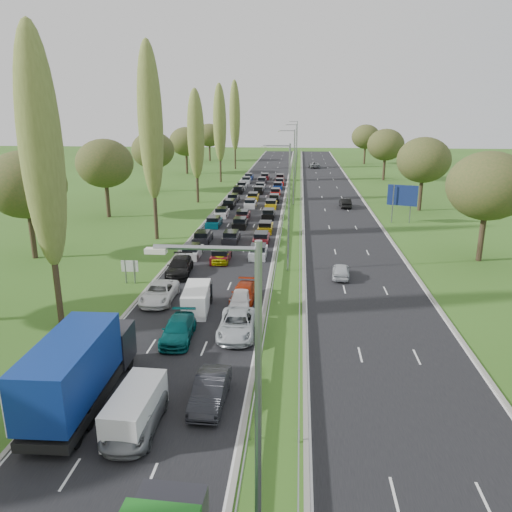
% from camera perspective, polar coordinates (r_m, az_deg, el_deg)
% --- Properties ---
extents(ground, '(260.00, 260.00, 0.00)m').
position_cam_1_polar(ground, '(84.26, 4.28, 6.10)').
color(ground, '#32551A').
rests_on(ground, ground).
extents(near_carriageway, '(10.50, 215.00, 0.04)m').
position_cam_1_polar(near_carriageway, '(87.05, -0.17, 6.47)').
color(near_carriageway, black).
rests_on(near_carriageway, ground).
extents(far_carriageway, '(10.50, 215.00, 0.04)m').
position_cam_1_polar(far_carriageway, '(86.91, 8.79, 6.26)').
color(far_carriageway, black).
rests_on(far_carriageway, ground).
extents(central_reservation, '(2.36, 215.00, 0.32)m').
position_cam_1_polar(central_reservation, '(86.63, 4.32, 6.74)').
color(central_reservation, gray).
rests_on(central_reservation, ground).
extents(lamp_columns, '(0.18, 140.18, 12.00)m').
position_cam_1_polar(lamp_columns, '(81.42, 4.35, 10.01)').
color(lamp_columns, gray).
rests_on(lamp_columns, ground).
extents(poplar_row, '(2.80, 127.80, 22.44)m').
position_cam_1_polar(poplar_row, '(73.12, -8.68, 14.18)').
color(poplar_row, '#2D2116').
rests_on(poplar_row, ground).
extents(woodland_left, '(8.00, 166.00, 11.10)m').
position_cam_1_polar(woodland_left, '(71.41, -17.91, 9.76)').
color(woodland_left, '#2D2116').
rests_on(woodland_left, ground).
extents(woodland_right, '(8.00, 153.00, 11.10)m').
position_cam_1_polar(woodland_right, '(72.40, 20.11, 9.64)').
color(woodland_right, '#2D2116').
rests_on(woodland_right, ground).
extents(traffic_queue_fill, '(9.01, 67.66, 0.80)m').
position_cam_1_polar(traffic_queue_fill, '(82.23, -0.49, 6.20)').
color(traffic_queue_fill, silver).
rests_on(traffic_queue_fill, ground).
extents(near_car_2, '(2.50, 5.26, 1.45)m').
position_cam_1_polar(near_car_2, '(41.01, -10.99, -4.13)').
color(near_car_2, white).
rests_on(near_car_2, near_carriageway).
extents(near_car_3, '(2.55, 5.43, 1.53)m').
position_cam_1_polar(near_car_3, '(47.33, -8.73, -1.18)').
color(near_car_3, black).
rests_on(near_car_3, near_carriageway).
extents(near_car_6, '(2.41, 5.02, 1.38)m').
position_cam_1_polar(near_car_6, '(25.70, -13.73, -17.59)').
color(near_car_6, slate).
rests_on(near_car_6, near_carriageway).
extents(near_car_7, '(2.20, 4.94, 1.41)m').
position_cam_1_polar(near_car_7, '(34.18, -8.88, -8.31)').
color(near_car_7, '#044848').
rests_on(near_car_7, near_carriageway).
extents(near_car_8, '(1.82, 4.21, 1.41)m').
position_cam_1_polar(near_car_8, '(50.86, -4.00, 0.13)').
color(near_car_8, '#B9B80C').
rests_on(near_car_8, near_carriageway).
extents(near_car_9, '(1.68, 4.61, 1.51)m').
position_cam_1_polar(near_car_9, '(27.10, -5.26, -15.06)').
color(near_car_9, black).
rests_on(near_car_9, near_carriageway).
extents(near_car_10, '(2.60, 5.41, 1.49)m').
position_cam_1_polar(near_car_10, '(34.48, -2.18, -7.82)').
color(near_car_10, '#B6BCC0').
rests_on(near_car_10, near_carriageway).
extents(near_car_11, '(2.08, 4.70, 1.34)m').
position_cam_1_polar(near_car_11, '(40.27, -1.40, -4.29)').
color(near_car_11, '#A12709').
rests_on(near_car_11, near_carriageway).
extents(near_car_12, '(1.73, 4.13, 1.40)m').
position_cam_1_polar(near_car_12, '(38.84, -1.81, -5.04)').
color(near_car_12, white).
rests_on(near_car_12, near_carriageway).
extents(far_car_0, '(1.87, 4.00, 1.33)m').
position_cam_1_polar(far_car_0, '(46.57, 9.69, -1.65)').
color(far_car_0, '#B9BDC3').
rests_on(far_car_0, far_carriageway).
extents(far_car_1, '(1.71, 4.52, 1.47)m').
position_cam_1_polar(far_car_1, '(80.94, 10.16, 6.01)').
color(far_car_1, black).
rests_on(far_car_1, far_carriageway).
extents(far_car_2, '(2.97, 5.76, 1.56)m').
position_cam_1_polar(far_car_2, '(137.41, 6.69, 10.31)').
color(far_car_2, gray).
rests_on(far_car_2, far_carriageway).
extents(blue_lorry, '(2.69, 9.67, 4.08)m').
position_cam_1_polar(blue_lorry, '(27.78, -19.53, -12.01)').
color(blue_lorry, black).
rests_on(blue_lorry, near_carriageway).
extents(white_van_front, '(1.84, 4.70, 1.89)m').
position_cam_1_polar(white_van_front, '(26.06, -13.45, -16.36)').
color(white_van_front, white).
rests_on(white_van_front, near_carriageway).
extents(white_van_rear, '(1.82, 4.63, 1.86)m').
position_cam_1_polar(white_van_rear, '(38.78, -6.75, -4.81)').
color(white_van_rear, white).
rests_on(white_van_rear, near_carriageway).
extents(info_sign, '(1.50, 0.16, 2.10)m').
position_cam_1_polar(info_sign, '(45.61, -14.22, -1.41)').
color(info_sign, gray).
rests_on(info_sign, ground).
extents(direction_sign, '(3.82, 1.37, 5.20)m').
position_cam_1_polar(direction_sign, '(70.88, 16.38, 6.48)').
color(direction_sign, gray).
rests_on(direction_sign, ground).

